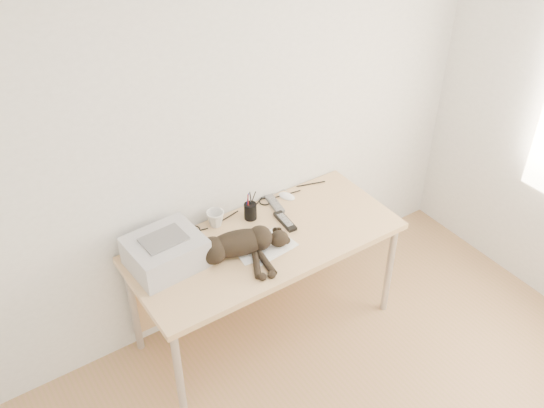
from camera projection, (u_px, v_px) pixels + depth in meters
wall_back at (230, 130)px, 3.42m from camera, size 3.50×0.00×3.50m
desk at (258, 249)px, 3.65m from camera, size 1.60×0.70×0.74m
printer at (165, 252)px, 3.30m from camera, size 0.41×0.36×0.19m
papers at (264, 246)px, 3.47m from camera, size 0.36×0.27×0.01m
cat at (235, 246)px, 3.37m from camera, size 0.68×0.43×0.16m
mug at (215, 219)px, 3.60m from camera, size 0.14×0.14×0.10m
pen_cup at (250, 211)px, 3.65m from camera, size 0.08×0.08×0.20m
remote_grey at (275, 204)px, 3.78m from camera, size 0.08×0.20×0.02m
remote_black at (285, 221)px, 3.64m from camera, size 0.07×0.20×0.02m
mouse at (287, 195)px, 3.85m from camera, size 0.11×0.13×0.04m
cable_tangle at (238, 212)px, 3.72m from camera, size 1.36×0.08×0.01m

